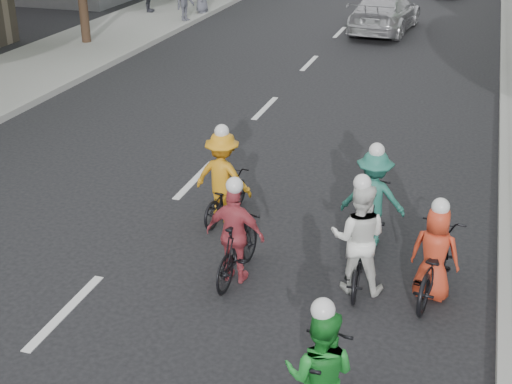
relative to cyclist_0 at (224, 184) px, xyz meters
The scene contains 12 objects.
ground 3.78m from the cyclist_0, 108.38° to the right, with size 120.00×120.00×0.00m, color black.
sidewalk_left 11.24m from the cyclist_0, 144.81° to the left, with size 4.00×80.00×0.15m, color gray.
curb_left 9.71m from the cyclist_0, 138.15° to the left, with size 0.18×80.00×0.18m, color #999993.
curb_right 8.12m from the cyclist_0, 52.99° to the left, with size 0.18×80.00×0.18m, color #999993.
cyclist_0 is the anchor object (origin of this frame).
cyclist_1 2.10m from the cyclist_0, 64.73° to the right, with size 0.95×1.69×1.74m.
cyclist_2 5.58m from the cyclist_0, 59.07° to the right, with size 0.82×1.90×1.83m.
cyclist_3 4.10m from the cyclist_0, 20.74° to the right, with size 0.92×1.97×1.62m.
cyclist_4 2.69m from the cyclist_0, ahead, with size 1.11×1.72×1.81m.
cyclist_5 3.16m from the cyclist_0, 30.46° to the right, with size 0.89×1.57×1.89m.
follow_car_lead 17.10m from the cyclist_0, 88.53° to the left, with size 2.05×5.05×1.46m, color #B5B4B9.
spectator_0 17.78m from the cyclist_0, 114.86° to the left, with size 1.04×0.60×1.61m, color #454651.
Camera 1 is at (5.24, -7.42, 5.88)m, focal length 50.00 mm.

